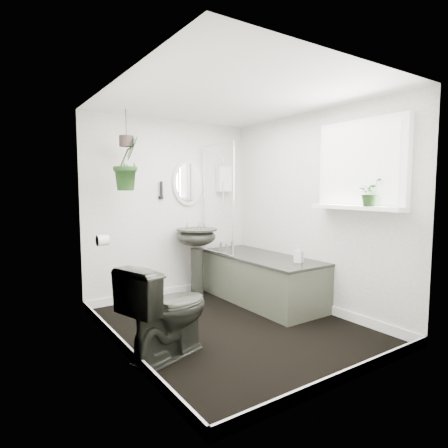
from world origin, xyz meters
TOP-DOWN VIEW (x-y plane):
  - floor at (0.00, 0.00)m, footprint 2.30×2.80m
  - ceiling at (0.00, 0.00)m, footprint 2.30×2.80m
  - wall_back at (0.00, 1.41)m, footprint 2.30×0.02m
  - wall_front at (0.00, -1.41)m, footprint 2.30×0.02m
  - wall_left at (-1.16, 0.00)m, footprint 0.02×2.80m
  - wall_right at (1.16, 0.00)m, footprint 0.02×2.80m
  - skirting at (0.00, 0.00)m, footprint 2.30×2.80m
  - bathtub at (0.80, 0.50)m, footprint 0.72×1.72m
  - bath_screen at (0.47, 0.99)m, footprint 0.04×0.72m
  - shower_box at (0.80, 1.34)m, footprint 0.20×0.10m
  - oval_mirror at (0.25, 1.37)m, footprint 0.46×0.03m
  - wall_sconce at (-0.15, 1.36)m, footprint 0.04×0.04m
  - toilet_roll_holder at (-1.10, 0.70)m, footprint 0.11×0.11m
  - window_recess at (1.09, -0.70)m, footprint 0.08×1.00m
  - window_sill at (1.02, -0.70)m, footprint 0.18×1.00m
  - window_blinds at (1.04, -0.70)m, footprint 0.01×0.86m
  - toilet at (-0.85, -0.26)m, footprint 0.88×0.66m
  - pedestal_sink at (0.25, 1.16)m, footprint 0.61×0.55m
  - sill_plant at (0.99, -0.88)m, footprint 0.29×0.27m
  - hanging_plant at (-0.70, 1.06)m, footprint 0.43×0.42m
  - soap_bottle at (0.88, -0.07)m, footprint 0.12×0.12m
  - hanging_pot at (-0.70, 1.06)m, footprint 0.16×0.16m

SIDE VIEW (x-z plane):
  - floor at x=0.00m, z-range -0.02..0.00m
  - skirting at x=0.00m, z-range 0.00..0.10m
  - bathtub at x=0.80m, z-range 0.00..0.58m
  - toilet at x=-0.85m, z-range 0.00..0.80m
  - pedestal_sink at x=0.25m, z-range 0.00..0.90m
  - soap_bottle at x=0.88m, z-range 0.58..0.78m
  - toilet_roll_holder at x=-1.10m, z-range 0.84..0.96m
  - wall_back at x=0.00m, z-range 0.00..2.30m
  - wall_front at x=0.00m, z-range 0.00..2.30m
  - wall_left at x=-1.16m, z-range 0.00..2.30m
  - wall_right at x=1.16m, z-range 0.00..2.30m
  - window_sill at x=1.02m, z-range 1.21..1.25m
  - bath_screen at x=0.47m, z-range 0.58..1.98m
  - sill_plant at x=0.99m, z-range 1.25..1.51m
  - wall_sconce at x=-0.15m, z-range 1.29..1.51m
  - oval_mirror at x=0.25m, z-range 1.19..1.81m
  - shower_box at x=0.80m, z-range 1.38..1.73m
  - window_recess at x=1.09m, z-range 1.20..2.10m
  - window_blinds at x=1.04m, z-range 1.27..2.03m
  - hanging_plant at x=-0.70m, z-range 1.40..2.01m
  - hanging_pot at x=-0.70m, z-range 1.89..2.01m
  - ceiling at x=0.00m, z-range 2.30..2.32m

